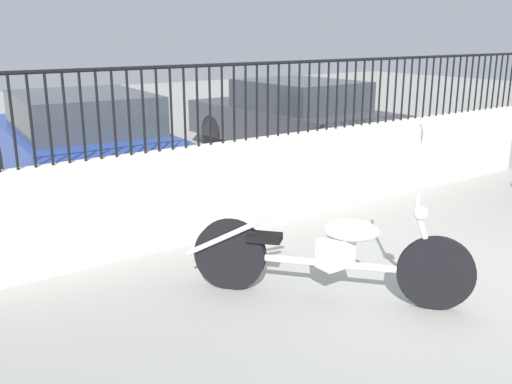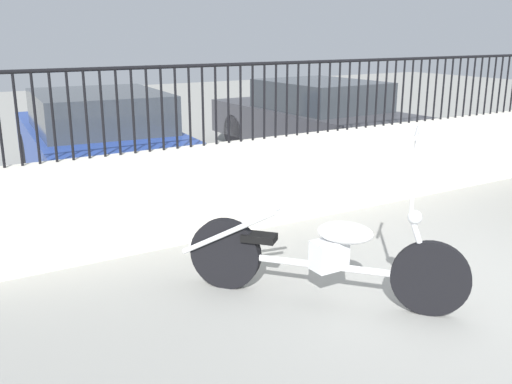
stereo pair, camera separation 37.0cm
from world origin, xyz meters
The scene contains 6 objects.
ground_plane centered at (0.00, 0.00, 0.00)m, with size 40.00×40.00×0.00m, color gray.
low_wall centered at (0.00, 2.31, 0.50)m, with size 8.21×0.18×1.00m.
fence_railing centered at (0.00, 2.31, 1.52)m, with size 8.21×0.04×0.82m.
motorcycle_white centered at (-1.46, 0.56, 0.39)m, with size 1.63×1.85×1.45m.
car_blue centered at (-1.92, 4.79, 0.69)m, with size 2.11×4.28×1.36m.
car_dark_grey centered at (1.94, 5.04, 0.67)m, with size 1.85×4.19×1.33m.
Camera 2 is at (-4.08, -2.89, 2.12)m, focal length 40.00 mm.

